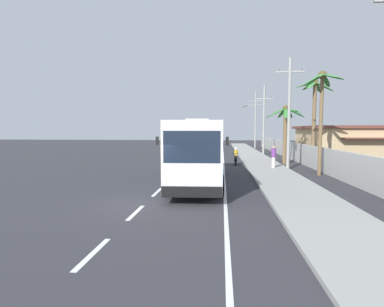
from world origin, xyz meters
name	(u,v)px	position (x,y,z in m)	size (l,w,h in m)	color
ground_plane	(146,203)	(0.00, 0.00, 0.00)	(160.00, 160.00, 0.00)	#303035
sidewalk_kerb	(271,171)	(6.80, 10.00, 0.07)	(3.20, 90.00, 0.14)	#999993
lane_markings	(209,165)	(2.08, 14.37, 0.00)	(3.52, 71.00, 0.01)	white
boundary_wall	(309,156)	(10.60, 14.00, 0.91)	(0.24, 60.00, 1.81)	#B2B2AD
coach_bus_foreground	(197,149)	(1.72, 5.47, 1.97)	(3.34, 11.65, 3.78)	silver
motorcycle_beside_bus	(236,158)	(4.46, 14.60, 0.64)	(0.56, 1.96, 1.55)	black
pedestrian_near_kerb	(274,156)	(7.27, 11.67, 1.03)	(0.36, 0.36, 1.71)	beige
utility_pole_mid	(289,112)	(8.39, 11.73, 4.52)	(2.15, 0.24, 8.64)	#9E9E99
utility_pole_far	(263,118)	(8.27, 25.50, 4.55)	(3.46, 0.24, 8.56)	#9E9E99
utility_pole_distant	(255,118)	(8.76, 39.27, 5.09)	(3.46, 0.24, 9.56)	#9E9E99
palm_nearest	(314,106)	(10.68, 13.11, 5.05)	(3.18, 3.14, 7.20)	brown
palm_second	(322,98)	(9.87, 8.80, 5.28)	(2.75, 2.54, 7.06)	brown
palm_third	(285,123)	(8.86, 15.30, 3.75)	(3.54, 3.56, 5.31)	brown
roadside_building	(370,144)	(17.27, 17.58, 1.76)	(12.74, 8.90, 3.50)	tan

